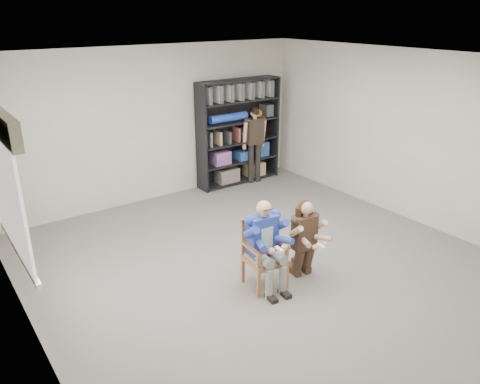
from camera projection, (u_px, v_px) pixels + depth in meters
room_shell at (281, 177)px, 5.87m from camera, size 6.00×7.00×2.80m
floor at (278, 273)px, 6.38m from camera, size 6.00×7.00×0.01m
window_left at (7, 185)px, 4.93m from camera, size 0.16×2.00×1.75m
armchair at (265, 254)px, 5.95m from camera, size 0.59×0.57×0.91m
seated_man at (265, 245)px, 5.90m from camera, size 0.59×0.77×1.19m
kneeling_woman at (305, 239)px, 6.14m from camera, size 0.54×0.78×1.09m
bookshelf at (239, 132)px, 9.40m from camera, size 1.80×0.38×2.10m
standing_man at (255, 145)px, 9.49m from camera, size 0.51×0.33×1.56m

